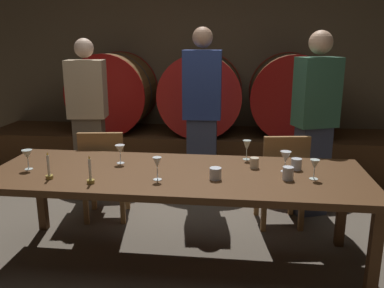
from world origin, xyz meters
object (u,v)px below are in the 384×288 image
(chair_right, at_px, (282,176))
(candle_left, at_px, (49,171))
(wine_barrel_right, at_px, (291,95))
(cup_far_left, at_px, (215,174))
(chair_left, at_px, (104,171))
(cup_center_left, at_px, (254,163))
(guest_left, at_px, (89,120))
(wine_glass_far_right, at_px, (315,165))
(cup_far_right, at_px, (296,164))
(cup_center_right, at_px, (288,173))
(wine_glass_center_right, at_px, (247,146))
(guest_right, at_px, (314,123))
(wine_glass_center_left, at_px, (157,163))
(candle_right, at_px, (90,176))
(wine_barrel_left, at_px, (114,92))
(wine_barrel_center, at_px, (202,94))
(dining_table, at_px, (178,180))
(wine_glass_left, at_px, (120,150))
(guest_center, at_px, (202,116))
(wine_glass_right, at_px, (286,157))
(wine_glass_far_left, at_px, (27,155))

(chair_right, relative_size, candle_left, 4.46)
(wine_barrel_right, bearing_deg, cup_far_left, -107.98)
(chair_left, height_order, cup_center_left, chair_left)
(guest_left, relative_size, wine_glass_far_right, 11.85)
(wine_barrel_right, distance_m, cup_far_left, 2.50)
(cup_far_right, bearing_deg, cup_center_right, -110.29)
(chair_right, height_order, wine_glass_center_right, wine_glass_center_right)
(wine_glass_far_right, bearing_deg, chair_left, 157.82)
(guest_right, xyz_separation_m, wine_glass_center_left, (-1.26, -1.24, -0.05))
(wine_glass_far_right, bearing_deg, guest_right, 80.81)
(candle_left, bearing_deg, guest_right, 33.04)
(candle_right, relative_size, wine_glass_center_right, 1.24)
(wine_barrel_left, height_order, wine_barrel_center, same)
(candle_left, height_order, wine_glass_center_right, candle_left)
(wine_barrel_right, xyz_separation_m, cup_center_right, (-0.27, -2.32, -0.23))
(guest_left, height_order, cup_far_left, guest_left)
(wine_barrel_center, distance_m, cup_far_left, 2.40)
(wine_barrel_center, xyz_separation_m, chair_right, (0.87, -1.52, -0.52))
(chair_right, relative_size, wine_glass_center_left, 5.38)
(wine_barrel_left, height_order, wine_glass_far_right, wine_barrel_left)
(wine_barrel_right, bearing_deg, candle_right, -122.17)
(chair_left, relative_size, candle_left, 4.46)
(chair_right, distance_m, cup_far_left, 1.06)
(dining_table, height_order, cup_center_right, cup_center_right)
(guest_right, bearing_deg, wine_glass_left, 7.79)
(chair_right, distance_m, guest_center, 1.03)
(guest_left, height_order, wine_glass_right, guest_left)
(dining_table, height_order, guest_center, guest_center)
(dining_table, xyz_separation_m, candle_left, (-0.87, -0.25, 0.11))
(dining_table, height_order, wine_glass_far_left, wine_glass_far_left)
(candle_left, relative_size, wine_glass_center_right, 1.23)
(wine_glass_center_left, bearing_deg, chair_left, 128.48)
(candle_left, height_order, wine_glass_center_left, candle_left)
(wine_glass_far_right, bearing_deg, candle_right, -170.17)
(wine_barrel_center, height_order, wine_barrel_right, same)
(candle_left, relative_size, cup_far_right, 2.31)
(chair_left, distance_m, wine_glass_right, 1.72)
(dining_table, relative_size, wine_glass_left, 18.61)
(guest_left, bearing_deg, chair_left, 114.84)
(cup_center_right, bearing_deg, guest_center, 118.61)
(candle_left, xyz_separation_m, wine_glass_center_left, (0.76, 0.07, 0.07))
(chair_left, height_order, candle_right, candle_right)
(cup_center_left, bearing_deg, wine_glass_far_left, -172.05)
(wine_glass_right, bearing_deg, candle_right, -163.00)
(wine_glass_far_right, relative_size, cup_far_left, 1.70)
(wine_glass_right, bearing_deg, guest_right, 69.28)
(guest_left, bearing_deg, wine_glass_center_right, 146.27)
(guest_center, bearing_deg, guest_right, 168.46)
(guest_right, relative_size, wine_glass_center_right, 10.99)
(cup_far_left, bearing_deg, dining_table, 156.54)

